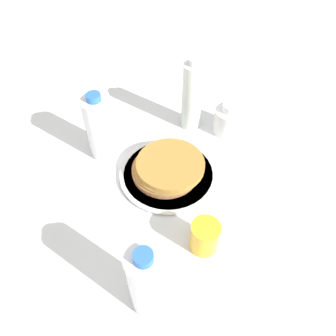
{
  "coord_description": "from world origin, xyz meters",
  "views": [
    {
      "loc": [
        -0.58,
        -0.14,
        0.72
      ],
      "look_at": [
        -0.0,
        -0.02,
        0.03
      ],
      "focal_mm": 35.0,
      "sensor_mm": 36.0,
      "label": 1
    }
  ],
  "objects_px": {
    "cream_jug": "(229,120)",
    "water_bottle_far": "(192,97)",
    "plate": "(168,174)",
    "pancake_stack": "(168,168)",
    "water_bottle_mid": "(100,128)",
    "water_bottle_near": "(146,282)",
    "juice_glass": "(205,237)"
  },
  "relations": [
    {
      "from": "juice_glass",
      "to": "water_bottle_far",
      "type": "xyz_separation_m",
      "value": [
        0.42,
        0.1,
        0.07
      ]
    },
    {
      "from": "pancake_stack",
      "to": "plate",
      "type": "bearing_deg",
      "value": -13.77
    },
    {
      "from": "pancake_stack",
      "to": "water_bottle_near",
      "type": "relative_size",
      "value": 0.92
    },
    {
      "from": "water_bottle_far",
      "to": "plate",
      "type": "bearing_deg",
      "value": 172.81
    },
    {
      "from": "cream_jug",
      "to": "water_bottle_mid",
      "type": "relative_size",
      "value": 0.48
    },
    {
      "from": "cream_jug",
      "to": "water_bottle_mid",
      "type": "bearing_deg",
      "value": 115.83
    },
    {
      "from": "pancake_stack",
      "to": "water_bottle_far",
      "type": "height_order",
      "value": "water_bottle_far"
    },
    {
      "from": "cream_jug",
      "to": "plate",
      "type": "bearing_deg",
      "value": 146.16
    },
    {
      "from": "water_bottle_near",
      "to": "pancake_stack",
      "type": "bearing_deg",
      "value": 4.67
    },
    {
      "from": "water_bottle_near",
      "to": "cream_jug",
      "type": "bearing_deg",
      "value": -11.96
    },
    {
      "from": "water_bottle_mid",
      "to": "water_bottle_far",
      "type": "height_order",
      "value": "water_bottle_far"
    },
    {
      "from": "cream_jug",
      "to": "juice_glass",
      "type": "bearing_deg",
      "value": 176.8
    },
    {
      "from": "cream_jug",
      "to": "water_bottle_far",
      "type": "distance_m",
      "value": 0.14
    },
    {
      "from": "plate",
      "to": "water_bottle_near",
      "type": "distance_m",
      "value": 0.36
    },
    {
      "from": "plate",
      "to": "juice_glass",
      "type": "bearing_deg",
      "value": -147.38
    },
    {
      "from": "water_bottle_mid",
      "to": "water_bottle_far",
      "type": "bearing_deg",
      "value": -53.15
    },
    {
      "from": "pancake_stack",
      "to": "water_bottle_far",
      "type": "relative_size",
      "value": 0.85
    },
    {
      "from": "water_bottle_mid",
      "to": "water_bottle_near",
      "type": "bearing_deg",
      "value": -149.9
    },
    {
      "from": "water_bottle_near",
      "to": "water_bottle_far",
      "type": "bearing_deg",
      "value": -0.06
    },
    {
      "from": "water_bottle_far",
      "to": "juice_glass",
      "type": "bearing_deg",
      "value": -167.04
    },
    {
      "from": "juice_glass",
      "to": "water_bottle_near",
      "type": "relative_size",
      "value": 0.38
    },
    {
      "from": "juice_glass",
      "to": "water_bottle_far",
      "type": "bearing_deg",
      "value": 12.96
    },
    {
      "from": "pancake_stack",
      "to": "water_bottle_near",
      "type": "bearing_deg",
      "value": -175.33
    },
    {
      "from": "plate",
      "to": "cream_jug",
      "type": "relative_size",
      "value": 2.66
    },
    {
      "from": "pancake_stack",
      "to": "juice_glass",
      "type": "bearing_deg",
      "value": -146.98
    },
    {
      "from": "plate",
      "to": "water_bottle_far",
      "type": "height_order",
      "value": "water_bottle_far"
    },
    {
      "from": "water_bottle_near",
      "to": "water_bottle_mid",
      "type": "bearing_deg",
      "value": 30.1
    },
    {
      "from": "juice_glass",
      "to": "water_bottle_near",
      "type": "bearing_deg",
      "value": 147.49
    },
    {
      "from": "pancake_stack",
      "to": "water_bottle_mid",
      "type": "bearing_deg",
      "value": 75.36
    },
    {
      "from": "plate",
      "to": "pancake_stack",
      "type": "bearing_deg",
      "value": 166.23
    },
    {
      "from": "plate",
      "to": "pancake_stack",
      "type": "height_order",
      "value": "pancake_stack"
    },
    {
      "from": "pancake_stack",
      "to": "water_bottle_far",
      "type": "bearing_deg",
      "value": -7.26
    }
  ]
}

